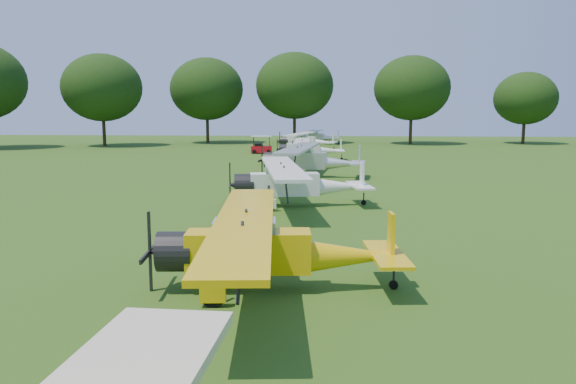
{
  "coord_description": "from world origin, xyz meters",
  "views": [
    {
      "loc": [
        3.21,
        -24.09,
        4.77
      ],
      "look_at": [
        1.44,
        -1.18,
        1.4
      ],
      "focal_mm": 35.0,
      "sensor_mm": 36.0,
      "label": 1
    }
  ],
  "objects_px": {
    "aircraft_3": "(295,180)",
    "aircraft_6": "(306,140)",
    "aircraft_4": "(309,158)",
    "aircraft_2": "(268,244)",
    "aircraft_7": "(316,136)",
    "golf_cart": "(261,148)",
    "aircraft_5": "(308,148)"
  },
  "relations": [
    {
      "from": "aircraft_7",
      "to": "golf_cart",
      "type": "distance_m",
      "value": 18.17
    },
    {
      "from": "aircraft_2",
      "to": "aircraft_7",
      "type": "relative_size",
      "value": 1.05
    },
    {
      "from": "aircraft_5",
      "to": "aircraft_3",
      "type": "bearing_deg",
      "value": -91.55
    },
    {
      "from": "aircraft_2",
      "to": "golf_cart",
      "type": "xyz_separation_m",
      "value": [
        -6.11,
        47.11,
        -0.61
      ]
    },
    {
      "from": "aircraft_4",
      "to": "aircraft_6",
      "type": "relative_size",
      "value": 1.08
    },
    {
      "from": "aircraft_7",
      "to": "golf_cart",
      "type": "bearing_deg",
      "value": -99.17
    },
    {
      "from": "aircraft_3",
      "to": "aircraft_4",
      "type": "height_order",
      "value": "aircraft_4"
    },
    {
      "from": "aircraft_3",
      "to": "aircraft_4",
      "type": "relative_size",
      "value": 0.94
    },
    {
      "from": "aircraft_3",
      "to": "aircraft_6",
      "type": "xyz_separation_m",
      "value": [
        -1.3,
        39.1,
        -0.02
      ]
    },
    {
      "from": "aircraft_2",
      "to": "aircraft_6",
      "type": "distance_m",
      "value": 52.34
    },
    {
      "from": "aircraft_7",
      "to": "aircraft_6",
      "type": "bearing_deg",
      "value": -85.62
    },
    {
      "from": "aircraft_4",
      "to": "aircraft_5",
      "type": "xyz_separation_m",
      "value": [
        -0.62,
        13.78,
        -0.18
      ]
    },
    {
      "from": "aircraft_5",
      "to": "aircraft_6",
      "type": "height_order",
      "value": "aircraft_6"
    },
    {
      "from": "aircraft_3",
      "to": "aircraft_7",
      "type": "height_order",
      "value": "aircraft_3"
    },
    {
      "from": "aircraft_5",
      "to": "aircraft_6",
      "type": "xyz_separation_m",
      "value": [
        -0.86,
        12.98,
        0.08
      ]
    },
    {
      "from": "aircraft_6",
      "to": "aircraft_7",
      "type": "distance_m",
      "value": 12.1
    },
    {
      "from": "aircraft_5",
      "to": "aircraft_7",
      "type": "distance_m",
      "value": 25.04
    },
    {
      "from": "aircraft_5",
      "to": "golf_cart",
      "type": "xyz_separation_m",
      "value": [
        -5.54,
        7.77,
        -0.55
      ]
    },
    {
      "from": "aircraft_4",
      "to": "aircraft_7",
      "type": "height_order",
      "value": "aircraft_4"
    },
    {
      "from": "aircraft_4",
      "to": "golf_cart",
      "type": "xyz_separation_m",
      "value": [
        -6.16,
        21.55,
        -0.73
      ]
    },
    {
      "from": "golf_cart",
      "to": "aircraft_7",
      "type": "bearing_deg",
      "value": 65.56
    },
    {
      "from": "aircraft_2",
      "to": "aircraft_3",
      "type": "relative_size",
      "value": 0.96
    },
    {
      "from": "aircraft_6",
      "to": "golf_cart",
      "type": "bearing_deg",
      "value": -122.2
    },
    {
      "from": "aircraft_2",
      "to": "aircraft_4",
      "type": "height_order",
      "value": "aircraft_4"
    },
    {
      "from": "aircraft_7",
      "to": "aircraft_3",
      "type": "bearing_deg",
      "value": -80.76
    },
    {
      "from": "aircraft_4",
      "to": "golf_cart",
      "type": "distance_m",
      "value": 22.42
    },
    {
      "from": "aircraft_6",
      "to": "golf_cart",
      "type": "xyz_separation_m",
      "value": [
        -4.67,
        -5.21,
        -0.63
      ]
    },
    {
      "from": "aircraft_6",
      "to": "aircraft_2",
      "type": "bearing_deg",
      "value": -78.75
    },
    {
      "from": "aircraft_5",
      "to": "aircraft_7",
      "type": "relative_size",
      "value": 1.0
    },
    {
      "from": "aircraft_4",
      "to": "aircraft_6",
      "type": "distance_m",
      "value": 26.8
    },
    {
      "from": "aircraft_3",
      "to": "aircraft_7",
      "type": "relative_size",
      "value": 1.09
    },
    {
      "from": "aircraft_2",
      "to": "golf_cart",
      "type": "distance_m",
      "value": 47.51
    }
  ]
}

